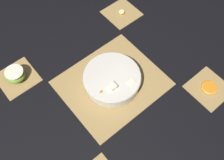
# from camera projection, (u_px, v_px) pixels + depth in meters

# --- Properties ---
(ground_plane) EXTENTS (6.00, 6.00, 0.00)m
(ground_plane) POSITION_uv_depth(u_px,v_px,m) (112.00, 83.00, 1.17)
(ground_plane) COLOR black
(bamboo_mat_center) EXTENTS (0.43, 0.37, 0.01)m
(bamboo_mat_center) POSITION_uv_depth(u_px,v_px,m) (112.00, 83.00, 1.17)
(bamboo_mat_center) COLOR #A8844C
(bamboo_mat_center) RESTS_ON ground_plane
(coaster_mat_near_right) EXTENTS (0.17, 0.17, 0.01)m
(coaster_mat_near_right) POSITION_uv_depth(u_px,v_px,m) (209.00, 88.00, 1.16)
(coaster_mat_near_right) COLOR #A8844C
(coaster_mat_near_right) RESTS_ON ground_plane
(coaster_mat_far_left) EXTENTS (0.17, 0.17, 0.01)m
(coaster_mat_far_left) POSITION_uv_depth(u_px,v_px,m) (17.00, 78.00, 1.18)
(coaster_mat_far_left) COLOR #A8844C
(coaster_mat_far_left) RESTS_ON ground_plane
(coaster_mat_far_right) EXTENTS (0.17, 0.17, 0.01)m
(coaster_mat_far_right) POSITION_uv_depth(u_px,v_px,m) (122.00, 13.00, 1.38)
(coaster_mat_far_right) COLOR #A8844C
(coaster_mat_far_right) RESTS_ON ground_plane
(fruit_salad_bowl) EXTENTS (0.25, 0.25, 0.07)m
(fruit_salad_bowl) POSITION_uv_depth(u_px,v_px,m) (112.00, 79.00, 1.14)
(fruit_salad_bowl) COLOR silver
(fruit_salad_bowl) RESTS_ON bamboo_mat_center
(apple_half) EXTENTS (0.09, 0.09, 0.05)m
(apple_half) POSITION_uv_depth(u_px,v_px,m) (15.00, 75.00, 1.16)
(apple_half) COLOR #7FAD38
(apple_half) RESTS_ON coaster_mat_far_left
(orange_slice_whole) EXTENTS (0.07, 0.07, 0.01)m
(orange_slice_whole) POSITION_uv_depth(u_px,v_px,m) (209.00, 87.00, 1.15)
(orange_slice_whole) COLOR orange
(orange_slice_whole) RESTS_ON coaster_mat_near_right
(banana_coin_single) EXTENTS (0.03, 0.03, 0.01)m
(banana_coin_single) POSITION_uv_depth(u_px,v_px,m) (122.00, 12.00, 1.38)
(banana_coin_single) COLOR #F4EABC
(banana_coin_single) RESTS_ON coaster_mat_far_right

